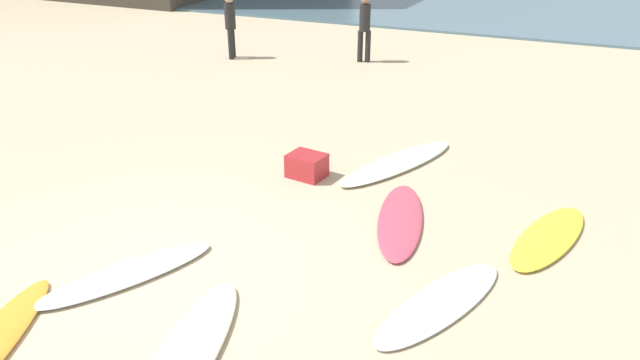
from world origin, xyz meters
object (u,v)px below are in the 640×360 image
Objects in this scene: beachgoer_mid at (230,24)px; beach_cooler at (307,166)px; surfboard_4 at (184,358)px; surfboard_6 at (440,303)px; surfboard_1 at (127,274)px; surfboard_3 at (400,220)px; surfboard_5 at (398,163)px; surfboard_0 at (549,237)px; beachgoer_near at (365,26)px.

beachgoer_mid is 7.80m from beach_cooler.
surfboard_6 is at bearing 30.35° from surfboard_4.
surfboard_6 is at bearing 43.55° from surfboard_1.
beach_cooler is (-0.69, 4.08, 0.14)m from surfboard_4.
beach_cooler is (-1.73, 0.78, 0.14)m from surfboard_3.
surfboard_3 is 0.88× the size of surfboard_4.
beach_cooler reaches higher than surfboard_5.
surfboard_0 is 1.16× the size of beachgoer_near.
beachgoer_mid reaches higher than surfboard_1.
surfboard_5 reaches higher than surfboard_1.
surfboard_4 is at bearing 86.86° from beachgoer_near.
surfboard_5 is 1.26× the size of surfboard_6.
surfboard_5 is (0.45, 5.05, 0.00)m from surfboard_4.
beachgoer_mid is at bearing -15.64° from surfboard_5.
surfboard_1 is at bearing 136.57° from surfboard_4.
surfboard_6 is (0.91, -1.52, -0.01)m from surfboard_3.
surfboard_4 is (-1.04, -3.30, 0.01)m from surfboard_3.
surfboard_0 is at bearing 61.21° from surfboard_1.
surfboard_6 is at bearing -72.89° from surfboard_3.
surfboard_4 is 1.40× the size of beachgoer_near.
surfboard_1 reaches higher than surfboard_3.
surfboard_0 is 1.19× the size of beachgoer_mid.
beachgoer_mid reaches higher than surfboard_5.
beachgoer_mid is at bearing 121.48° from surfboard_3.
surfboard_3 is 1.24× the size of beachgoer_near.
surfboard_5 reaches higher than surfboard_6.
surfboard_3 is at bearing 73.15° from surfboard_1.
surfboard_1 is at bearing -102.14° from beach_cooler.
surfboard_6 is at bearing -41.08° from beach_cooler.
beachgoer_mid is (-4.33, 9.16, 0.86)m from surfboard_1.
beachgoer_mid is 3.01× the size of beach_cooler.
surfboard_1 is at bearing 6.62° from beachgoer_mid.
surfboard_0 is at bearing 109.90° from beachgoer_near.
surfboard_0 is at bearing -7.03° from beach_cooler.
surfboard_1 is 0.99× the size of surfboard_3.
surfboard_4 is 11.55m from beachgoer_mid.
surfboard_4 is 1.44× the size of beachgoer_mid.
surfboard_4 is (1.39, -0.84, 0.00)m from surfboard_1.
beachgoer_near is (-2.37, 11.08, 0.89)m from surfboard_4.
surfboard_0 is 10.71m from beachgoer_mid.
surfboard_4 reaches higher than surfboard_1.
beachgoer_near reaches higher than surfboard_5.
surfboard_1 is 3.45m from surfboard_3.
beach_cooler is at bearing 63.40° from surfboard_5.
surfboard_3 is 8.54m from beachgoer_near.
beachgoer_near is (-2.83, 6.02, 0.89)m from surfboard_5.
surfboard_3 is at bearing 142.91° from surfboard_6.
surfboard_0 is 0.96× the size of surfboard_6.
surfboard_1 is 0.80× the size of surfboard_5.
surfboard_1 is at bearing -142.23° from surfboard_6.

